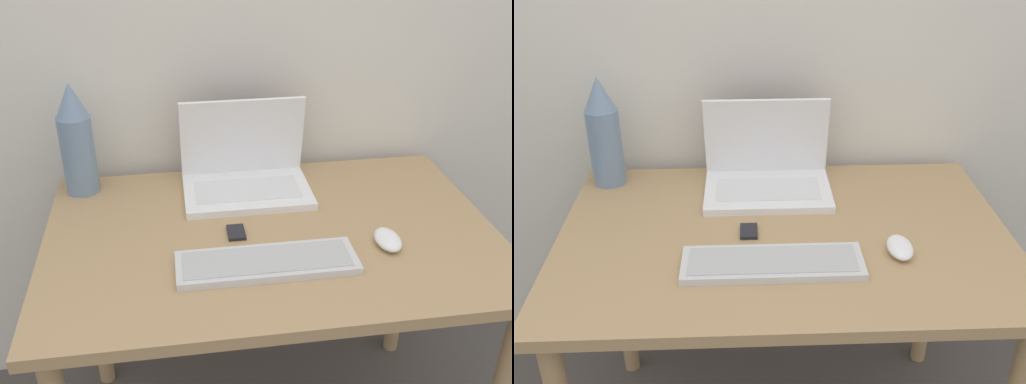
% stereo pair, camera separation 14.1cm
% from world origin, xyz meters
% --- Properties ---
extents(desk, '(1.13, 0.75, 0.75)m').
position_xyz_m(desk, '(0.00, 0.37, 0.65)').
color(desk, tan).
rests_on(desk, ground_plane).
extents(laptop, '(0.35, 0.24, 0.25)m').
position_xyz_m(laptop, '(-0.03, 0.61, 0.80)').
color(laptop, white).
rests_on(laptop, desk).
extents(keyboard, '(0.42, 0.14, 0.02)m').
position_xyz_m(keyboard, '(-0.04, 0.23, 0.76)').
color(keyboard, silver).
rests_on(keyboard, desk).
extents(mouse, '(0.06, 0.10, 0.03)m').
position_xyz_m(mouse, '(0.27, 0.27, 0.76)').
color(mouse, white).
rests_on(mouse, desk).
extents(vase, '(0.09, 0.09, 0.32)m').
position_xyz_m(vase, '(-0.49, 0.67, 0.90)').
color(vase, slate).
rests_on(vase, desk).
extents(mp3_player, '(0.04, 0.07, 0.01)m').
position_xyz_m(mp3_player, '(-0.09, 0.38, 0.75)').
color(mp3_player, black).
rests_on(mp3_player, desk).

